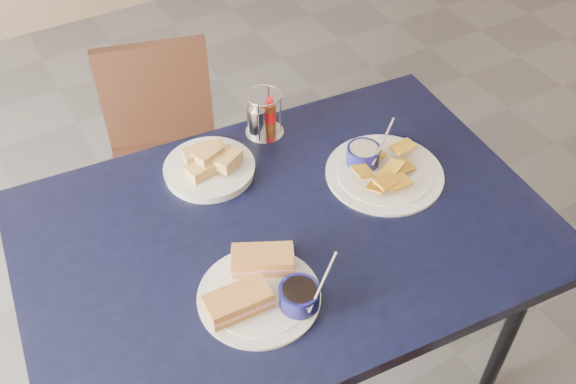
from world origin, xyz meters
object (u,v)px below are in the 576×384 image
dining_table (286,243)px  chair_far (159,143)px  bread_basket (209,165)px  condiment_caddy (262,118)px  sandwich_plate (263,288)px  plantain_plate (379,168)px

dining_table → chair_far: size_ratio=1.69×
bread_basket → condiment_caddy: 0.22m
dining_table → condiment_caddy: condiment_caddy is taller
condiment_caddy → sandwich_plate: bearing=-118.2°
chair_far → bread_basket: 0.61m
chair_far → sandwich_plate: sandwich_plate is taller
bread_basket → chair_far: bearing=88.0°
chair_far → dining_table: bearing=-85.7°
sandwich_plate → plantain_plate: same height
sandwich_plate → plantain_plate: 0.50m
sandwich_plate → condiment_caddy: bearing=61.8°
dining_table → chair_far: chair_far is taller
plantain_plate → condiment_caddy: size_ratio=2.31×
sandwich_plate → bread_basket: sandwich_plate is taller
dining_table → bread_basket: 0.29m
chair_far → plantain_plate: plantain_plate is taller
plantain_plate → sandwich_plate: bearing=-156.3°
chair_far → bread_basket: bearing=-92.0°
dining_table → sandwich_plate: bearing=-133.2°
chair_far → condiment_caddy: size_ratio=5.87×
chair_far → plantain_plate: (0.37, -0.75, 0.31)m
chair_far → plantain_plate: size_ratio=2.54×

